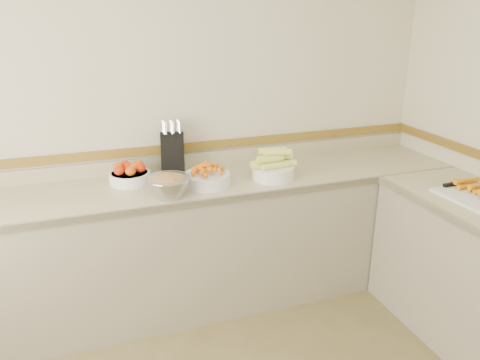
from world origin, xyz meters
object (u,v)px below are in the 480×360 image
object	(u,v)px
tomato_bowl	(130,174)
rhubarb_bowl	(169,185)
knife_block	(173,152)
cherry_tomato_bowl	(207,177)
corn_bowl	(273,168)

from	to	relation	value
tomato_bowl	rhubarb_bowl	world-z (taller)	rhubarb_bowl
knife_block	cherry_tomato_bowl	world-z (taller)	knife_block
knife_block	rhubarb_bowl	xyz separation A→B (m)	(-0.12, -0.43, -0.07)
cherry_tomato_bowl	tomato_bowl	bearing A→B (deg)	155.99
cherry_tomato_bowl	rhubarb_bowl	xyz separation A→B (m)	(-0.27, -0.12, 0.02)
cherry_tomato_bowl	rhubarb_bowl	world-z (taller)	cherry_tomato_bowl
knife_block	rhubarb_bowl	distance (m)	0.45
knife_block	tomato_bowl	xyz separation A→B (m)	(-0.31, -0.10, -0.09)
rhubarb_bowl	tomato_bowl	bearing A→B (deg)	120.08
tomato_bowl	knife_block	bearing A→B (deg)	17.74
cherry_tomato_bowl	corn_bowl	world-z (taller)	corn_bowl
knife_block	tomato_bowl	bearing A→B (deg)	-162.26
knife_block	cherry_tomato_bowl	distance (m)	0.36
rhubarb_bowl	corn_bowl	bearing A→B (deg)	7.57
knife_block	rhubarb_bowl	bearing A→B (deg)	-105.23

